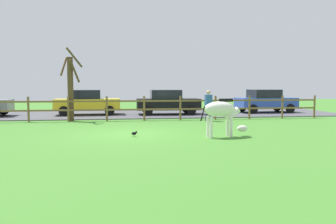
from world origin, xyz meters
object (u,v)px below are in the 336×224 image
Objects in this scene: parked_car_black at (167,102)px; visitor_near_fence at (208,104)px; zebra at (222,112)px; parked_car_yellow at (87,102)px; bare_tree at (71,86)px; parked_car_blue at (265,101)px; crow_on_grass at (134,133)px.

visitor_near_fence is (1.64, -3.91, 0.06)m from parked_car_black.
zebra is 11.31m from parked_car_yellow.
parked_car_blue is (12.47, 3.43, -1.00)m from bare_tree.
parked_car_blue is (6.22, 9.90, -0.08)m from zebra.
bare_tree is 0.94× the size of parked_car_blue.
parked_car_black and parked_car_yellow have the same top height.
bare_tree is 17.82× the size of crow_on_grass.
parked_car_yellow is (-5.07, 0.42, 0.00)m from parked_car_black.
bare_tree is 0.94× the size of parked_car_yellow.
parked_car_black reaches higher than crow_on_grass.
parked_car_blue is at bearing 40.48° from visitor_near_fence.
bare_tree is 0.95× the size of parked_car_black.
parked_car_blue is 11.95m from parked_car_yellow.
visitor_near_fence reaches higher than parked_car_yellow.
crow_on_grass is 6.44m from visitor_near_fence.
crow_on_grass is (3.08, -5.92, -1.71)m from bare_tree.
parked_car_blue is at bearing 15.39° from bare_tree.
zebra is at bearing -59.54° from parked_car_yellow.
parked_car_blue and parked_car_yellow have the same top height.
crow_on_grass is (-3.17, 0.54, -0.80)m from zebra.
visitor_near_fence is at bearing -32.86° from parked_car_yellow.
zebra is 0.47× the size of parked_car_yellow.
zebra is at bearing -122.13° from parked_car_blue.
visitor_near_fence reaches higher than parked_car_black.
bare_tree reaches higher than visitor_near_fence.
parked_car_yellow is 2.48× the size of visitor_near_fence.
parked_car_blue is at bearing 44.92° from crow_on_grass.
visitor_near_fence is at bearing -67.32° from parked_car_black.
parked_car_black is at bearing -4.71° from parked_car_yellow.
visitor_near_fence is at bearing -8.24° from bare_tree.
parked_car_blue reaches higher than crow_on_grass.
crow_on_grass is 9.59m from parked_car_yellow.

